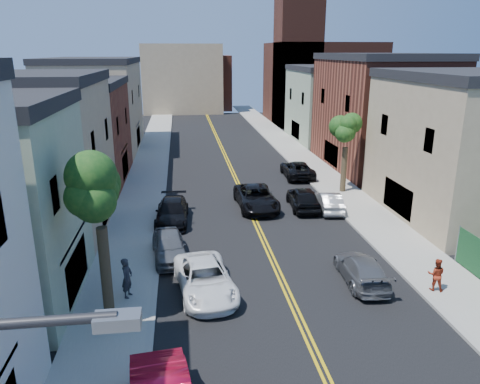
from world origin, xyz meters
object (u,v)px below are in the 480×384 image
object	(u,v)px
black_car_left	(172,212)
dark_car_right_far	(297,169)
pedestrian_right	(436,275)
black_car_right	(303,198)
silver_car_right	(329,202)
white_pickup	(205,279)
grey_car_left	(169,246)
black_suv_lane	(256,198)
grey_car_right	(362,269)
pedestrian_left	(127,278)

from	to	relation	value
black_car_left	dark_car_right_far	world-z (taller)	black_car_left
dark_car_right_far	pedestrian_right	bearing A→B (deg)	95.20
black_car_left	dark_car_right_far	size ratio (longest dim) A/B	0.96
black_car_right	silver_car_right	bearing A→B (deg)	160.84
black_car_left	black_car_right	distance (m)	9.35
white_pickup	grey_car_left	size ratio (longest dim) A/B	1.21
white_pickup	grey_car_left	world-z (taller)	grey_car_left
grey_car_left	black_suv_lane	world-z (taller)	black_suv_lane
grey_car_left	pedestrian_right	size ratio (longest dim) A/B	2.74
grey_car_right	pedestrian_left	bearing A→B (deg)	4.65
dark_car_right_far	pedestrian_left	bearing A→B (deg)	58.58
black_car_left	dark_car_right_far	distance (m)	14.77
grey_car_left	black_car_right	size ratio (longest dim) A/B	0.93
grey_car_right	pedestrian_right	distance (m)	3.33
white_pickup	dark_car_right_far	distance (m)	21.58
black_car_right	silver_car_right	size ratio (longest dim) A/B	1.15
black_car_left	silver_car_right	distance (m)	10.95
grey_car_left	black_car_right	bearing A→B (deg)	31.61
grey_car_right	black_suv_lane	distance (m)	11.95
grey_car_left	black_car_left	distance (m)	5.56
silver_car_right	white_pickup	bearing A→B (deg)	55.10
silver_car_right	pedestrian_right	world-z (taller)	pedestrian_right
black_car_left	black_suv_lane	size ratio (longest dim) A/B	0.89
grey_car_right	silver_car_right	distance (m)	10.40
silver_car_right	grey_car_left	bearing A→B (deg)	37.24
white_pickup	black_suv_lane	bearing A→B (deg)	62.17
pedestrian_left	black_suv_lane	bearing A→B (deg)	-15.94
black_car_left	pedestrian_right	distance (m)	16.32
black_suv_lane	pedestrian_right	size ratio (longest dim) A/B	3.60
dark_car_right_far	pedestrian_left	xyz separation A→B (m)	(-12.78, -19.59, 0.36)
pedestrian_left	pedestrian_right	world-z (taller)	pedestrian_left
grey_car_right	black_car_right	distance (m)	10.97
pedestrian_right	pedestrian_left	bearing A→B (deg)	19.69
grey_car_left	grey_car_right	distance (m)	10.05
grey_car_left	silver_car_right	world-z (taller)	grey_car_left
dark_car_right_far	pedestrian_left	world-z (taller)	pedestrian_left
grey_car_left	black_car_right	world-z (taller)	black_car_right
grey_car_left	black_car_right	distance (m)	11.73
white_pickup	black_car_left	world-z (taller)	black_car_left
grey_car_right	dark_car_right_far	bearing A→B (deg)	-91.67
black_car_right	black_suv_lane	world-z (taller)	black_car_right
grey_car_left	black_car_left	bearing A→B (deg)	83.18
dark_car_right_far	white_pickup	bearing A→B (deg)	66.18
pedestrian_left	pedestrian_right	size ratio (longest dim) A/B	1.19
grey_car_right	pedestrian_right	size ratio (longest dim) A/B	2.87
white_pickup	grey_car_left	bearing A→B (deg)	105.70
black_suv_lane	black_car_right	bearing A→B (deg)	-10.77
dark_car_right_far	black_suv_lane	world-z (taller)	black_suv_lane
silver_car_right	dark_car_right_far	world-z (taller)	dark_car_right_far
dark_car_right_far	black_suv_lane	bearing A→B (deg)	59.23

